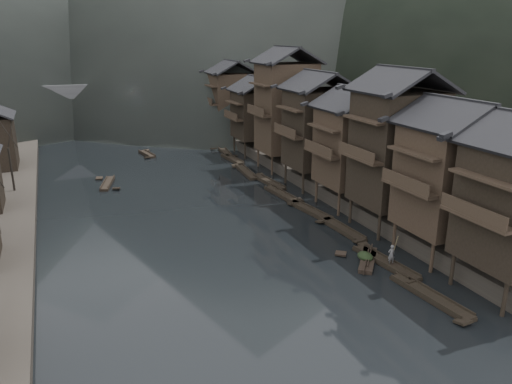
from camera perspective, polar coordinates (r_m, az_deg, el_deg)
water at (r=38.30m, az=-0.75°, el=-10.67°), size 300.00×300.00×0.00m
right_bank at (r=87.37m, az=11.05°, el=5.96°), size 40.00×200.00×1.80m
stilt_houses at (r=59.31m, az=8.04°, el=8.49°), size 9.00×67.60×16.80m
moored_sampans at (r=65.66m, az=0.16°, el=1.80°), size 3.11×73.38×0.47m
midriver_boats at (r=72.03m, az=-14.44°, el=2.67°), size 9.76×20.02×0.45m
stone_bridge at (r=104.90m, az=-15.65°, el=9.90°), size 40.00×6.00×9.00m
hero_sampan at (r=42.97m, az=12.67°, el=-7.52°), size 4.12×4.69×0.44m
cargo_heap at (r=42.78m, az=12.40°, el=-6.75°), size 1.18×1.54×0.71m
boatman at (r=42.15m, az=15.23°, el=-6.61°), size 0.67×0.48×1.70m
bamboo_pole at (r=41.29m, az=15.74°, el=-3.27°), size 0.89×1.81×3.50m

